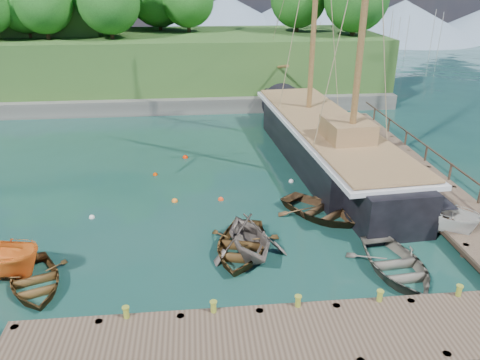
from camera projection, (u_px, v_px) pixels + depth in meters
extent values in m
plane|color=#15392F|center=(230.00, 247.00, 21.35)|extent=(160.00, 160.00, 0.00)
cube|color=#4B392C|center=(307.00, 335.00, 15.40)|extent=(20.00, 3.20, 0.12)
cube|color=black|center=(306.00, 339.00, 15.47)|extent=(20.00, 3.20, 0.20)
cylinder|color=black|center=(18.00, 339.00, 15.90)|extent=(0.28, 0.28, 1.10)
cube|color=#4B392C|center=(409.00, 168.00, 28.55)|extent=(3.20, 24.00, 0.12)
cube|color=black|center=(408.00, 171.00, 28.61)|extent=(3.20, 24.00, 0.20)
cylinder|color=black|center=(333.00, 121.00, 39.27)|extent=(0.28, 0.28, 1.10)
cylinder|color=black|center=(363.00, 121.00, 39.51)|extent=(0.28, 0.28, 1.10)
cylinder|color=olive|center=(128.00, 331.00, 16.35)|extent=(0.26, 0.26, 0.45)
cylinder|color=olive|center=(214.00, 325.00, 16.62)|extent=(0.26, 0.26, 0.45)
cylinder|color=olive|center=(297.00, 319.00, 16.90)|extent=(0.26, 0.26, 0.45)
cylinder|color=olive|center=(377.00, 314.00, 17.17)|extent=(0.26, 0.26, 0.45)
cylinder|color=olive|center=(455.00, 309.00, 17.44)|extent=(0.26, 0.26, 0.45)
imported|color=#4E3619|center=(36.00, 287.00, 18.63)|extent=(4.03, 4.69, 0.82)
imported|color=#645A53|center=(249.00, 254.00, 20.81)|extent=(4.11, 4.52, 2.05)
imported|color=#513719|center=(240.00, 253.00, 20.93)|extent=(4.30, 5.23, 0.94)
imported|color=#605C51|center=(395.00, 273.00, 19.54)|extent=(3.63, 4.82, 0.95)
imported|color=brown|center=(319.00, 216.00, 24.06)|extent=(5.15, 5.38, 0.91)
imported|color=silver|center=(432.00, 228.00, 22.92)|extent=(3.43, 4.86, 1.76)
cube|color=black|center=(325.00, 150.00, 30.89)|extent=(6.06, 15.52, 3.16)
cube|color=black|center=(286.00, 110.00, 39.69)|extent=(3.06, 4.97, 2.84)
cube|color=black|center=(385.00, 209.00, 23.08)|extent=(3.74, 4.15, 3.00)
cube|color=silver|center=(327.00, 127.00, 30.27)|extent=(6.47, 20.29, 0.25)
cube|color=brown|center=(327.00, 124.00, 30.17)|extent=(5.99, 19.82, 0.12)
cube|color=brown|center=(347.00, 130.00, 27.00)|extent=(2.68, 3.18, 1.20)
cylinder|color=brown|center=(277.00, 67.00, 41.70)|extent=(0.76, 6.90, 1.69)
sphere|color=silver|center=(92.00, 218.00, 23.91)|extent=(0.29, 0.29, 0.29)
sphere|color=orange|center=(175.00, 202.00, 25.62)|extent=(0.34, 0.34, 0.34)
sphere|color=#F64015|center=(221.00, 200.00, 25.79)|extent=(0.31, 0.31, 0.31)
sphere|color=white|center=(291.00, 182.00, 28.04)|extent=(0.31, 0.31, 0.31)
sphere|color=#D63C00|center=(155.00, 175.00, 28.97)|extent=(0.28, 0.28, 0.28)
sphere|color=#FB2B00|center=(185.00, 158.00, 31.69)|extent=(0.35, 0.35, 0.35)
cube|color=#474744|center=(121.00, 104.00, 42.21)|extent=(50.00, 4.00, 1.40)
cube|color=#2A4E1D|center=(126.00, 66.00, 46.70)|extent=(50.00, 14.00, 6.00)
cylinder|color=#382616|center=(30.00, 30.00, 42.74)|extent=(0.36, 0.36, 1.40)
sphere|color=#214E1B|center=(25.00, 2.00, 41.77)|extent=(5.42, 5.42, 5.42)
cylinder|color=#382616|center=(48.00, 31.00, 41.74)|extent=(0.36, 0.36, 1.40)
sphere|color=#214E1B|center=(43.00, 4.00, 40.82)|extent=(5.02, 5.02, 5.02)
cylinder|color=#382616|center=(3.00, 23.00, 48.39)|extent=(0.36, 0.36, 1.40)
cylinder|color=#382616|center=(354.00, 28.00, 44.15)|extent=(0.36, 0.36, 1.40)
cylinder|color=#382616|center=(189.00, 25.00, 46.88)|extent=(0.36, 0.36, 1.40)
sphere|color=#214E1B|center=(188.00, 0.00, 45.95)|extent=(5.13, 5.13, 5.13)
cylinder|color=#382616|center=(100.00, 27.00, 45.18)|extent=(0.36, 0.36, 1.40)
cylinder|color=#382616|center=(160.00, 23.00, 48.56)|extent=(0.36, 0.36, 1.40)
cylinder|color=#382616|center=(352.00, 27.00, 45.07)|extent=(0.36, 0.36, 1.40)
sphere|color=#214E1B|center=(354.00, 3.00, 44.19)|extent=(4.77, 4.77, 4.77)
cylinder|color=#382616|center=(112.00, 31.00, 42.01)|extent=(0.36, 0.36, 1.40)
sphere|color=#214E1B|center=(109.00, 2.00, 41.03)|extent=(5.47, 5.47, 5.47)
cylinder|color=#382616|center=(297.00, 25.00, 47.13)|extent=(0.36, 0.36, 1.40)
cylinder|color=#382616|center=(113.00, 20.00, 52.07)|extent=(0.36, 0.36, 1.40)
cylinder|color=#382616|center=(21.00, 26.00, 45.57)|extent=(0.36, 0.36, 1.40)
sphere|color=#214E1B|center=(16.00, 0.00, 44.59)|extent=(5.47, 5.47, 5.47)
cylinder|color=#382616|center=(3.00, 27.00, 45.48)|extent=(0.36, 0.36, 1.40)
cylinder|color=#382616|center=(152.00, 19.00, 53.02)|extent=(0.36, 0.36, 1.40)
cylinder|color=#382616|center=(83.00, 26.00, 45.77)|extent=(0.36, 0.36, 1.40)
cone|color=#728CA5|center=(309.00, 15.00, 85.02)|extent=(36.00, 36.00, 9.00)
cone|color=#728CA5|center=(403.00, 20.00, 87.07)|extent=(28.00, 28.00, 7.00)
cone|color=#728CA5|center=(226.00, 19.00, 83.86)|extent=(32.00, 32.00, 8.00)
cone|color=#728CA5|center=(23.00, 14.00, 80.27)|extent=(40.00, 40.00, 10.00)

